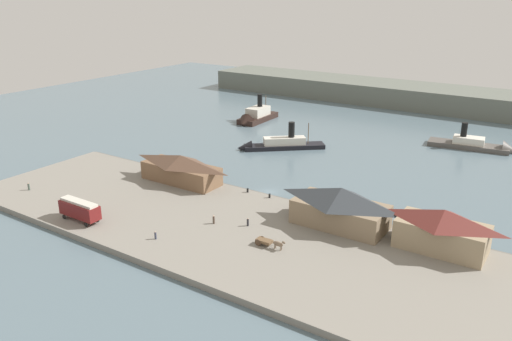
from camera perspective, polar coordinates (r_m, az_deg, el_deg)
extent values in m
plane|color=slate|center=(117.15, 1.45, -2.40)|extent=(320.00, 320.00, 0.00)
cube|color=gray|center=(100.50, -5.29, -5.96)|extent=(110.00, 36.00, 1.20)
cube|color=#666159|center=(114.15, 0.49, -2.72)|extent=(110.00, 0.80, 1.00)
cube|color=brown|center=(120.48, -8.31, -0.30)|extent=(19.05, 7.01, 4.19)
pyramid|color=brown|center=(119.44, -8.38, 1.16)|extent=(19.43, 7.36, 2.28)
cube|color=#847056|center=(98.54, 9.32, -4.80)|extent=(17.46, 8.51, 4.68)
pyramid|color=#33383D|center=(97.05, 9.45, -2.73)|extent=(17.81, 8.93, 2.99)
cube|color=#998466|center=(94.13, 19.91, -6.87)|extent=(14.91, 7.55, 4.99)
pyramid|color=maroon|center=(92.61, 20.17, -4.80)|extent=(15.21, 7.93, 2.44)
cube|color=maroon|center=(105.02, -19.00, -4.14)|extent=(9.19, 2.77, 2.71)
cube|color=beige|center=(104.42, -19.09, -3.33)|extent=(8.82, 1.94, 0.50)
cylinder|color=black|center=(104.12, -17.19, -5.23)|extent=(0.90, 0.18, 0.90)
cylinder|color=black|center=(102.59, -18.38, -5.74)|extent=(0.90, 0.18, 0.90)
cylinder|color=black|center=(108.87, -19.37, -4.37)|extent=(0.90, 0.18, 0.90)
cylinder|color=black|center=(107.41, -20.53, -4.84)|extent=(0.90, 0.18, 0.90)
cube|color=brown|center=(90.63, 0.93, -7.82)|extent=(2.87, 1.52, 0.50)
cylinder|color=#4C3828|center=(91.73, 0.73, -7.65)|extent=(1.20, 0.10, 1.20)
cylinder|color=#4C3828|center=(90.60, 0.20, -8.01)|extent=(1.20, 0.10, 1.20)
ellipsoid|color=#7A6651|center=(89.19, 2.47, -8.14)|extent=(2.00, 0.70, 0.90)
ellipsoid|color=#7A6651|center=(88.44, 3.09, -8.00)|extent=(0.70, 0.32, 0.44)
cylinder|color=#7A6651|center=(89.35, 2.87, -8.52)|extent=(0.16, 0.16, 1.00)
cylinder|color=#7A6651|center=(89.05, 2.73, -8.62)|extent=(0.16, 0.16, 1.00)
cylinder|color=#7A6651|center=(89.90, 2.20, -8.33)|extent=(0.16, 0.16, 1.00)
cylinder|color=#7A6651|center=(89.60, 2.07, -8.43)|extent=(0.16, 0.16, 1.00)
cylinder|color=#33384C|center=(94.58, -11.10, -7.13)|extent=(0.37, 0.37, 1.27)
sphere|color=#CCA889|center=(94.25, -11.13, -6.72)|extent=(0.23, 0.23, 0.23)
cylinder|color=#3D4C42|center=(125.51, -23.93, -1.68)|extent=(0.43, 0.43, 1.46)
sphere|color=#CCA889|center=(125.23, -23.98, -1.31)|extent=(0.27, 0.27, 0.27)
cylinder|color=#4C3D33|center=(98.96, -4.72, -5.51)|extent=(0.42, 0.42, 1.44)
sphere|color=#CCA889|center=(98.61, -4.73, -5.06)|extent=(0.26, 0.26, 0.26)
cylinder|color=#232328|center=(97.75, -0.92, -5.80)|extent=(0.40, 0.40, 1.35)
sphere|color=#CCA889|center=(97.42, -0.92, -5.38)|extent=(0.25, 0.25, 0.25)
cylinder|color=black|center=(110.65, 1.51, -2.82)|extent=(0.44, 0.44, 0.90)
cylinder|color=black|center=(113.59, -0.94, -2.22)|extent=(0.44, 0.44, 0.90)
cylinder|color=black|center=(130.95, -11.34, 0.38)|extent=(0.44, 0.44, 0.90)
cube|color=black|center=(149.14, 3.16, 2.68)|extent=(20.67, 18.65, 1.24)
cone|color=black|center=(147.59, -1.30, 2.52)|extent=(5.87, 5.87, 4.13)
cube|color=silver|center=(148.66, 3.18, 3.31)|extent=(11.27, 10.34, 2.17)
cylinder|color=black|center=(148.14, 3.97, 4.55)|extent=(1.80, 1.80, 4.40)
cylinder|color=brown|center=(149.47, 5.83, 4.13)|extent=(0.24, 0.24, 6.20)
cube|color=black|center=(181.38, 0.22, 5.84)|extent=(6.96, 17.68, 1.81)
cone|color=black|center=(174.22, -1.30, 5.26)|extent=(5.91, 3.31, 5.83)
cube|color=beige|center=(180.83, 0.22, 6.59)|extent=(5.31, 9.01, 3.05)
cylinder|color=black|center=(181.05, 0.43, 7.80)|extent=(1.74, 1.74, 4.35)
cylinder|color=brown|center=(184.85, 1.09, 7.39)|extent=(0.24, 0.24, 6.32)
cube|color=#514C47|center=(161.66, 22.48, 2.55)|extent=(22.65, 8.89, 1.35)
cone|color=#514C47|center=(161.50, 26.35, 1.98)|extent=(4.64, 5.96, 5.49)
cube|color=silver|center=(161.22, 22.56, 3.12)|extent=(8.94, 5.49, 2.01)
cylinder|color=black|center=(160.56, 22.13, 4.24)|extent=(1.75, 1.75, 4.05)
cube|color=#60665B|center=(213.93, 17.54, 7.89)|extent=(180.00, 24.00, 8.00)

